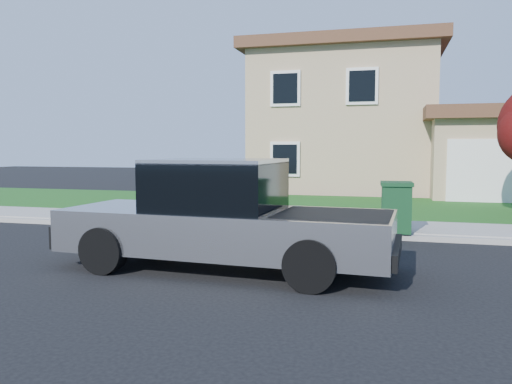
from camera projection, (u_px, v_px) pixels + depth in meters
The scene contains 8 objects.
ground at pixel (264, 262), 9.07m from camera, with size 80.00×80.00×0.00m, color black.
curb at pixel (336, 234), 11.60m from camera, with size 40.00×0.20×0.12m, color gray.
sidewalk at pixel (341, 227), 12.65m from camera, with size 40.00×2.00×0.15m, color gray.
lawn at pixel (353, 207), 16.98m from camera, with size 40.00×7.00×0.10m, color #124014.
house at pixel (372, 125), 24.22m from camera, with size 14.00×11.30×6.85m.
pickup_truck at pixel (224, 218), 8.44m from camera, with size 5.80×2.35×1.88m.
woman at pixel (223, 201), 11.94m from camera, with size 0.64×0.51×1.70m.
trash_bin at pixel (396, 207), 11.39m from camera, with size 0.73×0.84×1.15m.
Camera 1 is at (2.17, -8.66, 2.05)m, focal length 35.00 mm.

